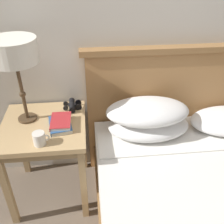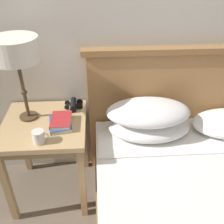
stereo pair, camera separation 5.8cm
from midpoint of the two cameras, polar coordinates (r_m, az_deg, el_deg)
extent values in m
cube|color=beige|center=(1.92, 3.01, 20.04)|extent=(8.00, 0.06, 2.60)
cube|color=tan|center=(1.89, -15.58, -3.01)|extent=(0.58, 0.58, 0.04)
cube|color=#917650|center=(1.91, -15.39, -4.05)|extent=(0.55, 0.55, 0.05)
cube|color=#A4865B|center=(1.98, -22.57, -15.66)|extent=(0.04, 0.04, 0.64)
cube|color=#A4865B|center=(1.89, -7.12, -15.53)|extent=(0.04, 0.04, 0.64)
cube|color=#A4865B|center=(2.34, -19.75, -6.35)|extent=(0.04, 0.04, 0.64)
cube|color=#A4865B|center=(2.26, -7.11, -5.84)|extent=(0.04, 0.04, 0.64)
cube|color=white|center=(1.75, 21.88, -20.94)|extent=(1.39, 1.74, 0.27)
cube|color=white|center=(2.00, 16.05, -5.77)|extent=(1.36, 0.28, 0.01)
cube|color=#AD7A47|center=(2.26, 13.16, -0.07)|extent=(1.49, 0.06, 1.06)
cube|color=olive|center=(2.02, 15.14, 13.13)|extent=(1.56, 0.10, 0.04)
ellipsoid|color=white|center=(1.96, 7.09, -2.95)|extent=(0.60, 0.36, 0.15)
ellipsoid|color=white|center=(1.89, 6.88, 0.16)|extent=(0.60, 0.36, 0.15)
cylinder|color=#4C3823|center=(1.96, -18.70, -1.28)|extent=(0.13, 0.13, 0.01)
cylinder|color=#4C3823|center=(1.85, -19.86, 4.22)|extent=(0.02, 0.02, 0.41)
sphere|color=#4C3823|center=(1.86, -19.75, 3.66)|extent=(0.04, 0.04, 0.04)
cylinder|color=silver|center=(1.74, -21.62, 12.33)|extent=(0.30, 0.30, 0.15)
cube|color=silver|center=(1.81, -12.06, -2.80)|extent=(0.17, 0.22, 0.03)
cube|color=#2D568E|center=(1.81, -12.11, -2.41)|extent=(0.17, 0.23, 0.00)
cube|color=#2D568E|center=(1.82, -14.23, -3.11)|extent=(0.04, 0.21, 0.03)
cube|color=silver|center=(1.80, -11.95, -1.99)|extent=(0.13, 0.19, 0.02)
cube|color=#B2282D|center=(1.80, -11.99, -1.69)|extent=(0.13, 0.20, 0.00)
cube|color=#B2282D|center=(1.81, -13.98, -2.08)|extent=(0.01, 0.20, 0.02)
cylinder|color=black|center=(1.97, -9.52, 0.94)|extent=(0.05, 0.10, 0.04)
cylinder|color=black|center=(1.97, -8.14, 1.05)|extent=(0.05, 0.01, 0.05)
cylinder|color=black|center=(1.97, -10.89, 0.83)|extent=(0.04, 0.01, 0.04)
cylinder|color=black|center=(2.03, -9.53, 1.89)|extent=(0.05, 0.10, 0.04)
cylinder|color=black|center=(2.02, -8.19, 2.00)|extent=(0.05, 0.01, 0.05)
cylinder|color=black|center=(2.03, -10.87, 1.79)|extent=(0.04, 0.01, 0.04)
cube|color=black|center=(1.99, -9.54, 1.61)|extent=(0.06, 0.04, 0.01)
cylinder|color=black|center=(1.99, -9.55, 1.72)|extent=(0.02, 0.01, 0.02)
cylinder|color=silver|center=(1.68, -16.54, -5.59)|extent=(0.08, 0.08, 0.08)
torus|color=silver|center=(1.67, -15.15, -5.42)|extent=(0.05, 0.01, 0.05)
camera|label=1|loc=(0.03, -90.95, -0.62)|focal=42.00mm
camera|label=2|loc=(0.03, 89.05, 0.62)|focal=42.00mm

